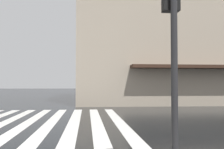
% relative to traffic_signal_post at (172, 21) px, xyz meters
% --- Properties ---
extents(zebra_crossing, '(13.00, 7.50, 0.01)m').
position_rel_traffic_signal_post_xyz_m(zebra_crossing, '(7.28, 3.60, -2.82)').
color(zebra_crossing, silver).
rests_on(zebra_crossing, ground_plane).
extents(haussmann_block_corner, '(21.15, 27.01, 19.04)m').
position_rel_traffic_signal_post_xyz_m(haussmann_block_corner, '(25.75, -11.15, 6.49)').
color(haussmann_block_corner, tan).
rests_on(haussmann_block_corner, ground_plane).
extents(traffic_signal_post, '(0.44, 0.30, 3.72)m').
position_rel_traffic_signal_post_xyz_m(traffic_signal_post, '(0.00, 0.00, 0.00)').
color(traffic_signal_post, '#232326').
rests_on(traffic_signal_post, sidewalk_pavement).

